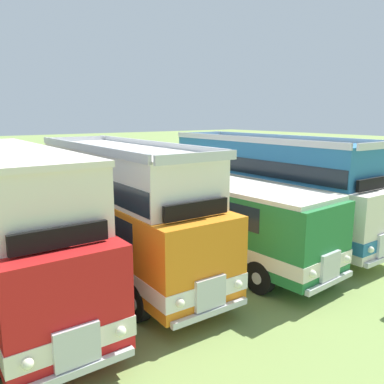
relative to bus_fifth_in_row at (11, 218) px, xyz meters
name	(u,v)px	position (x,y,z in m)	size (l,w,h in m)	color
bus_fifth_in_row	(11,218)	(0.00, 0.00, 0.00)	(2.70, 10.34, 4.49)	red
bus_sixth_in_row	(122,206)	(3.51, 0.02, -0.11)	(2.77, 9.88, 4.52)	orange
bus_seventh_in_row	(208,210)	(7.02, -0.33, -0.71)	(3.12, 10.76, 2.99)	#237538
bus_eighth_in_row	(266,185)	(10.53, -0.03, -0.11)	(2.65, 10.95, 4.52)	silver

